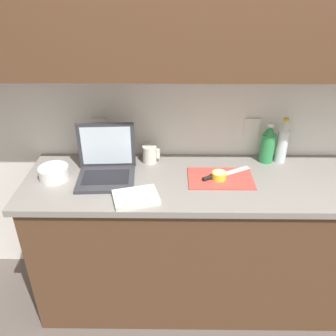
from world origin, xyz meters
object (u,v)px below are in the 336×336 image
Objects in this scene: measuring_cup at (150,154)px; bowl_white at (54,173)px; bottle_oil_tall at (268,144)px; laptop at (106,165)px; lemon_half_cut at (219,176)px; knife at (218,175)px; bottle_green_soda at (282,142)px; cutting_board at (220,178)px.

measuring_cup reaches higher than bowl_white.
bottle_oil_tall is 0.69m from measuring_cup.
lemon_half_cut is (0.61, -0.04, -0.04)m from laptop.
measuring_cup is (-0.69, -0.02, -0.06)m from bottle_oil_tall.
lemon_half_cut is 0.44m from measuring_cup.
laptop is 2.02× the size of bowl_white.
bowl_white is (-0.89, -0.02, 0.02)m from knife.
laptop is at bearing -169.14° from bottle_oil_tall.
bottle_oil_tall is 1.51× the size of bowl_white.
bottle_green_soda is 2.65× the size of measuring_cup.
cutting_board is 0.44m from measuring_cup.
bowl_white is at bearing -169.95° from bottle_oil_tall.
cutting_board is at bearing -25.75° from measuring_cup.
bottle_oil_tall is (0.91, 0.18, 0.04)m from laptop.
bottle_green_soda is at bearing 9.41° from bowl_white.
knife is 3.63× the size of lemon_half_cut.
cutting_board is at bearing -150.93° from bottle_green_soda.
cutting_board is 0.90m from bowl_white.
measuring_cup is (0.23, 0.16, -0.01)m from laptop.
lemon_half_cut is at bearing -118.63° from knife.
bottle_green_soda is 0.08m from bottle_oil_tall.
bottle_oil_tall reaches higher than cutting_board.
bottle_green_soda is (0.37, 0.21, 0.12)m from cutting_board.
cutting_board is 0.44m from bottle_green_soda.
knife reaches higher than cutting_board.
knife is at bearing -24.39° from measuring_cup.
measuring_cup is at bearing 152.14° from lemon_half_cut.
lemon_half_cut is 0.29× the size of bottle_green_soda.
lemon_half_cut is at bearing -143.92° from bottle_oil_tall.
bottle_green_soda is 1.12× the size of bottle_oil_tall.
bottle_oil_tall is at bearing 7.57° from laptop.
laptop is 0.61m from knife.
bottle_green_soda is at bearing 0.00° from bottle_oil_tall.
cutting_board is 1.30× the size of bottle_green_soda.
bowl_white is (-0.90, -0.00, 0.03)m from cutting_board.
bottle_oil_tall is (0.30, 0.22, 0.08)m from lemon_half_cut.
bowl_white is at bearing -175.91° from laptop.
bottle_green_soda is at bearing 29.07° from cutting_board.
measuring_cup is at bearing 20.97° from bowl_white.
measuring_cup is (-0.40, 0.19, 0.05)m from cutting_board.
cutting_board is 1.23× the size of knife.
bottle_green_soda is 1.30m from bowl_white.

